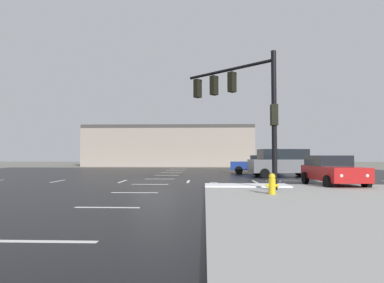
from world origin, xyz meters
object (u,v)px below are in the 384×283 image
(fire_hydrant, at_px, (272,184))
(sedan_blue, at_px, (259,164))
(traffic_signal_mast, at_px, (242,98))
(sedan_red, at_px, (331,170))
(suv_grey, at_px, (283,162))

(fire_hydrant, height_order, sedan_blue, sedan_blue)
(traffic_signal_mast, height_order, sedan_red, traffic_signal_mast)
(fire_hydrant, distance_m, sedan_blue, 16.46)
(sedan_red, height_order, sedan_blue, same)
(sedan_red, distance_m, suv_grey, 7.22)
(suv_grey, bearing_deg, traffic_signal_mast, -119.32)
(fire_hydrant, height_order, sedan_red, sedan_red)
(fire_hydrant, relative_size, suv_grey, 0.16)
(traffic_signal_mast, xyz_separation_m, fire_hydrant, (0.79, -2.64, -3.72))
(traffic_signal_mast, bearing_deg, suv_grey, -71.76)
(fire_hydrant, distance_m, sedan_red, 6.24)
(traffic_signal_mast, height_order, suv_grey, traffic_signal_mast)
(suv_grey, bearing_deg, sedan_red, -89.61)
(sedan_blue, xyz_separation_m, suv_grey, (1.03, -4.38, 0.24))
(fire_hydrant, bearing_deg, sedan_blue, 82.45)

